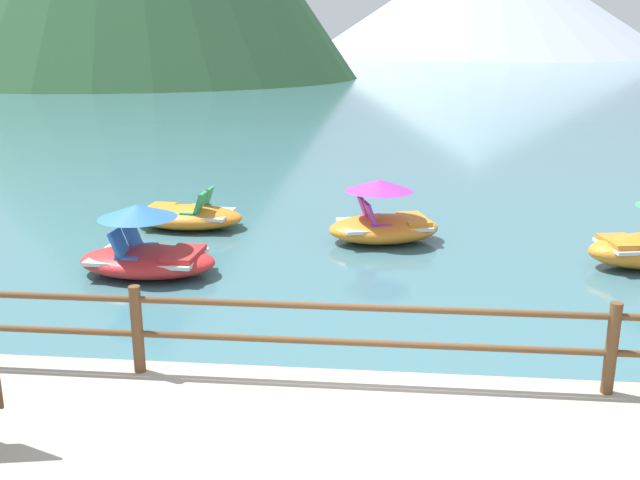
{
  "coord_description": "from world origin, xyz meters",
  "views": [
    {
      "loc": [
        0.18,
        -5.05,
        3.79
      ],
      "look_at": [
        -0.81,
        5.0,
        0.9
      ],
      "focal_mm": 39.86,
      "sensor_mm": 36.0,
      "label": 1
    }
  ],
  "objects": [
    {
      "name": "ground_plane",
      "position": [
        0.0,
        40.0,
        0.0
      ],
      "size": [
        200.0,
        200.0,
        0.0
      ],
      "primitive_type": "plane",
      "color": "#3D6B75"
    },
    {
      "name": "dock_railing",
      "position": [
        -0.0,
        1.55,
        0.98
      ],
      "size": [
        23.92,
        0.12,
        0.95
      ],
      "color": "brown",
      "rests_on": "promenade_dock"
    },
    {
      "name": "pedal_boat_3",
      "position": [
        -3.76,
        5.78,
        0.4
      ],
      "size": [
        2.33,
        1.44,
        1.19
      ],
      "color": "red",
      "rests_on": "ground"
    },
    {
      "name": "pedal_boat_0",
      "position": [
        0.09,
        8.16,
        0.42
      ],
      "size": [
        2.42,
        1.88,
        1.22
      ],
      "color": "orange",
      "rests_on": "ground"
    },
    {
      "name": "pedal_boat_1",
      "position": [
        -3.93,
        8.78,
        0.25
      ],
      "size": [
        2.31,
        1.37,
        0.81
      ],
      "color": "orange",
      "rests_on": "ground"
    }
  ]
}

